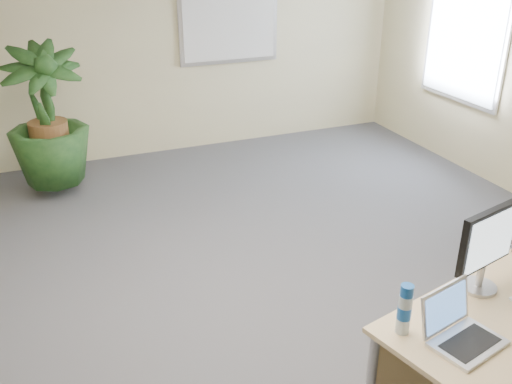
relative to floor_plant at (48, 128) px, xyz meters
name	(u,v)px	position (x,y,z in m)	size (l,w,h in m)	color
floor	(264,341)	(1.12, -3.13, -0.75)	(8.00, 8.00, 0.00)	#434348
back_wall	(134,48)	(1.12, 0.87, 0.60)	(7.00, 0.04, 2.70)	beige
whiteboard	(229,25)	(2.32, 0.84, 0.80)	(1.30, 0.04, 0.95)	#BBBBC0
window	(466,34)	(4.59, -0.83, 0.80)	(0.04, 1.30, 1.55)	#BBBBC0
floor_plant	(48,128)	(0.00, 0.00, 0.00)	(0.84, 0.84, 1.50)	#133614
monitor_left	(487,245)	(2.05, -4.04, 0.32)	(0.45, 0.20, 0.50)	#A7A7AB
laptop	(459,328)	(1.65, -4.35, 0.10)	(0.41, 0.38, 0.25)	silver
water_bottle	(404,310)	(1.42, -4.20, 0.17)	(0.07, 0.07, 0.28)	silver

